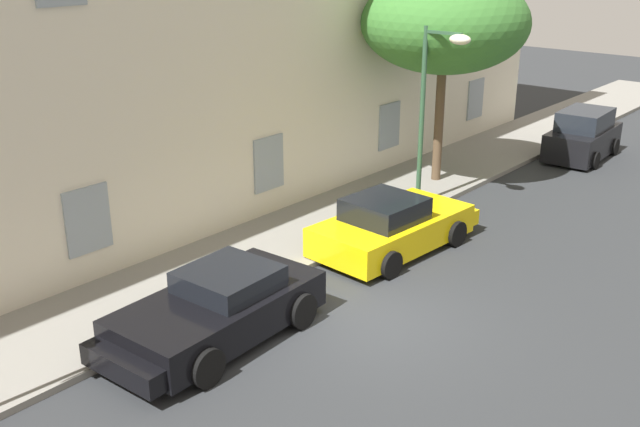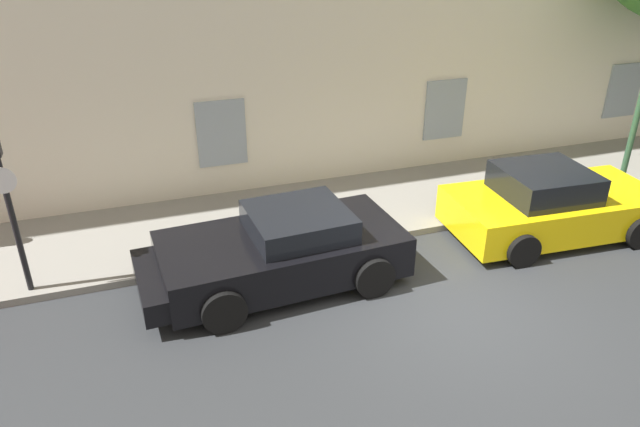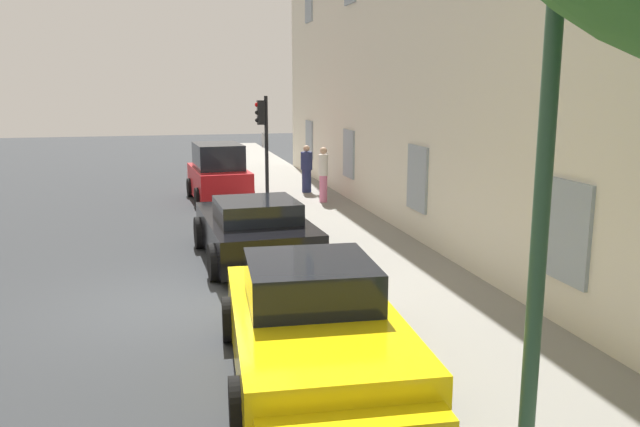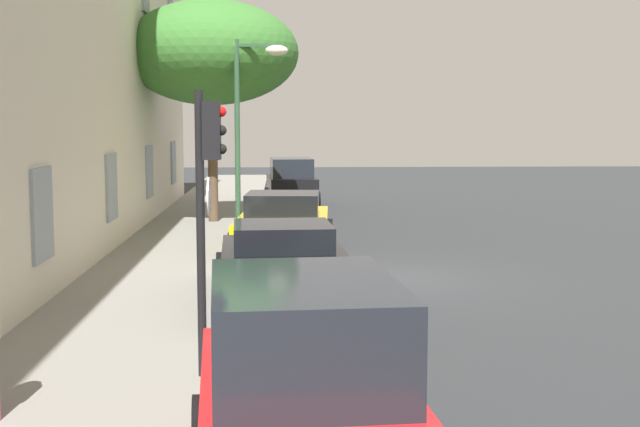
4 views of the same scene
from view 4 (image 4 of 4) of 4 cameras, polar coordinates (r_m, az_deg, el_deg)
The scene contains 9 objects.
ground_plane at distance 16.92m, azimuth 3.74°, elevation -4.30°, with size 80.00×80.00×0.00m, color #2B2D30.
sidewalk at distance 16.95m, azimuth -10.25°, elevation -4.13°, with size 60.00×3.14×0.14m, color gray.
sportscar_red_lead at distance 14.05m, azimuth -2.40°, elevation -3.89°, with size 4.72×2.44×1.36m.
sportscar_yellow_flank at distance 20.07m, azimuth -2.41°, elevation -0.85°, with size 4.76×2.48×1.44m.
hatchback_parked at distance 6.88m, azimuth -1.03°, elevation -12.81°, with size 3.66×2.01×1.87m.
hatchback_distant at distance 31.04m, azimuth -1.91°, elevation 1.97°, with size 3.71×2.01×1.73m.
tree_near_kerb at distance 25.22m, azimuth -7.24°, elevation 10.53°, with size 5.02×5.02×6.37m.
traffic_light at distance 9.79m, azimuth -7.52°, elevation 2.03°, with size 0.44×0.36×3.28m.
street_lamp at distance 22.79m, azimuth -4.40°, elevation 7.69°, with size 0.44×1.42×5.05m.
Camera 4 is at (-16.53, 1.88, 3.09)m, focal length 48.11 mm.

